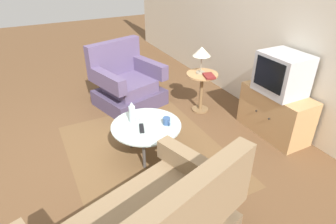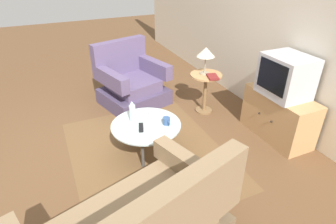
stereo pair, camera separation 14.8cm
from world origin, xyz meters
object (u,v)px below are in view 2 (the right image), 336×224
(armchair, at_px, (131,84))
(vase, at_px, (132,111))
(tv_remote_silver, at_px, (145,116))
(book, at_px, (213,77))
(coffee_table, at_px, (146,127))
(television, at_px, (286,76))
(table_lamp, at_px, (206,53))
(mug, at_px, (166,121))
(side_table, at_px, (205,85))
(tv_remote_dark, at_px, (141,127))
(tv_stand, at_px, (278,116))

(armchair, bearing_deg, vase, 57.63)
(tv_remote_silver, distance_m, book, 1.19)
(coffee_table, distance_m, television, 1.77)
(table_lamp, relative_size, mug, 2.96)
(television, distance_m, table_lamp, 1.12)
(table_lamp, height_order, mug, table_lamp)
(side_table, height_order, television, television)
(television, xyz_separation_m, book, (-0.81, -0.50, -0.23))
(table_lamp, xyz_separation_m, book, (0.17, 0.03, -0.30))
(tv_remote_dark, xyz_separation_m, book, (-0.53, 1.25, 0.20))
(tv_stand, bearing_deg, side_table, -151.15)
(side_table, height_order, mug, side_table)
(tv_stand, xyz_separation_m, mug, (-0.25, -1.47, 0.15))
(television, bearing_deg, tv_remote_dark, -99.23)
(armchair, height_order, tv_remote_dark, armchair)
(coffee_table, bearing_deg, tv_stand, 78.69)
(tv_remote_silver, bearing_deg, side_table, -18.92)
(coffee_table, bearing_deg, armchair, 169.70)
(table_lamp, distance_m, book, 0.35)
(armchair, xyz_separation_m, tv_stand, (1.71, 1.44, -0.02))
(book, bearing_deg, tv_stand, 48.25)
(mug, bearing_deg, tv_stand, 80.39)
(armchair, distance_m, tv_remote_silver, 1.21)
(side_table, bearing_deg, tv_remote_dark, -61.36)
(armchair, xyz_separation_m, mug, (1.46, -0.03, 0.13))
(television, bearing_deg, tv_remote_silver, -107.50)
(television, bearing_deg, armchair, -140.14)
(tv_stand, bearing_deg, coffee_table, -101.31)
(armchair, distance_m, side_table, 1.18)
(armchair, xyz_separation_m, coffee_table, (1.37, -0.25, 0.06))
(mug, bearing_deg, book, 120.47)
(table_lamp, bearing_deg, tv_remote_silver, -66.72)
(armchair, relative_size, tv_remote_dark, 6.11)
(armchair, xyz_separation_m, side_table, (0.74, 0.91, 0.11))
(vase, distance_m, mug, 0.41)
(side_table, relative_size, tv_stand, 0.65)
(side_table, xyz_separation_m, table_lamp, (-0.02, -0.02, 0.49))
(coffee_table, distance_m, side_table, 1.32)
(armchair, relative_size, table_lamp, 2.86)
(coffee_table, distance_m, table_lamp, 1.42)
(television, height_order, tv_remote_dark, television)
(table_lamp, relative_size, book, 1.66)
(coffee_table, distance_m, tv_remote_dark, 0.10)
(tv_remote_silver, bearing_deg, book, -26.01)
(mug, xyz_separation_m, tv_remote_dark, (-0.03, -0.30, -0.03))
(tv_stand, distance_m, television, 0.55)
(coffee_table, height_order, tv_remote_dark, tv_remote_dark)
(vase, xyz_separation_m, tv_remote_silver, (-0.04, 0.16, -0.12))
(book, bearing_deg, tv_remote_dark, -51.47)
(coffee_table, height_order, table_lamp, table_lamp)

